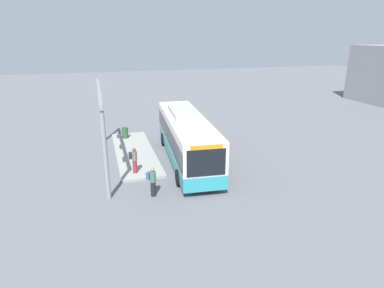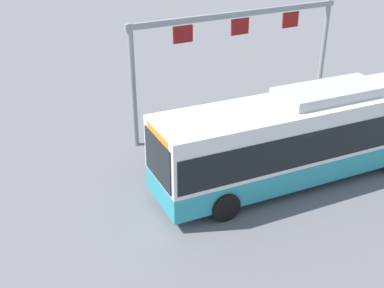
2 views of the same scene
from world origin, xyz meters
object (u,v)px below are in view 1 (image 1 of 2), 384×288
person_boarding (152,181)px  person_waiting_near (134,160)px  trash_bin (125,133)px  bus_main (186,136)px

person_boarding → person_waiting_near: person_waiting_near is taller
person_boarding → trash_bin: 10.77m
person_boarding → trash_bin: person_boarding is taller
trash_bin → bus_main: bearing=31.9°
person_waiting_near → trash_bin: bearing=93.2°
trash_bin → person_waiting_near: bearing=-0.9°
bus_main → person_boarding: bearing=-29.5°
bus_main → person_boarding: bus_main is taller
person_boarding → person_waiting_near: (-3.11, -0.63, 0.16)m
bus_main → person_waiting_near: bus_main is taller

